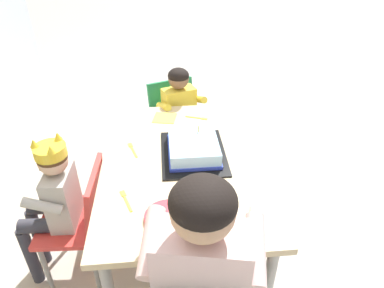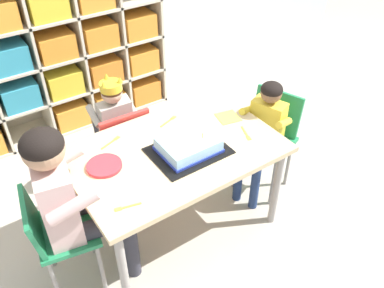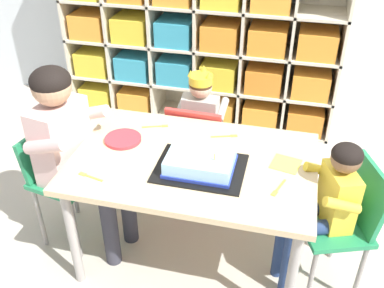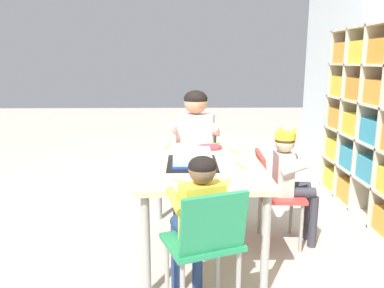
{
  "view_description": "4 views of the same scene",
  "coord_description": "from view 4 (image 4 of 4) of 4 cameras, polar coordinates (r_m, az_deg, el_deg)",
  "views": [
    {
      "loc": [
        -1.38,
        0.07,
        1.62
      ],
      "look_at": [
        -0.03,
        -0.05,
        0.74
      ],
      "focal_mm": 32.38,
      "sensor_mm": 36.0,
      "label": 1
    },
    {
      "loc": [
        -0.93,
        -1.53,
        2.08
      ],
      "look_at": [
        0.05,
        -0.1,
        0.7
      ],
      "focal_mm": 38.71,
      "sensor_mm": 36.0,
      "label": 2
    },
    {
      "loc": [
        0.41,
        -1.69,
        1.86
      ],
      "look_at": [
        0.0,
        -0.03,
        0.74
      ],
      "focal_mm": 41.39,
      "sensor_mm": 36.0,
      "label": 3
    },
    {
      "loc": [
        2.41,
        -0.11,
        1.28
      ],
      "look_at": [
        -0.02,
        -0.06,
        0.74
      ],
      "focal_mm": 35.44,
      "sensor_mm": 36.0,
      "label": 4
    }
  ],
  "objects": [
    {
      "name": "paper_plate_stack",
      "position": [
        2.88,
        2.68,
        -0.47
      ],
      "size": [
        0.19,
        0.19,
        0.02
      ],
      "primitive_type": "cylinder",
      "color": "#DB333D",
      "rests_on": "activity_table"
    },
    {
      "name": "ground",
      "position": [
        2.73,
        1.41,
        -15.51
      ],
      "size": [
        16.0,
        16.0,
        0.0
      ],
      "primitive_type": "plane",
      "color": "#BCB2A3"
    },
    {
      "name": "fork_beside_plate_stack",
      "position": [
        2.77,
        6.43,
        -1.18
      ],
      "size": [
        0.14,
        0.06,
        0.0
      ],
      "rotation": [
        0.0,
        0.0,
        3.49
      ],
      "color": "yellow",
      "rests_on": "activity_table"
    },
    {
      "name": "guest_at_table_side",
      "position": [
        1.92,
        0.92,
        -10.2
      ],
      "size": [
        0.34,
        0.34,
        0.84
      ],
      "rotation": [
        0.0,
        0.0,
        -1.22
      ],
      "color": "yellow",
      "rests_on": "ground"
    },
    {
      "name": "birthday_cake_on_tray",
      "position": [
        2.44,
        0.02,
        -2.2
      ],
      "size": [
        0.41,
        0.32,
        0.12
      ],
      "color": "black",
      "rests_on": "activity_table"
    },
    {
      "name": "fork_by_napkin",
      "position": [
        2.91,
        -3.71,
        -0.47
      ],
      "size": [
        0.13,
        0.04,
        0.0
      ],
      "rotation": [
        0.0,
        0.0,
        6.05
      ],
      "color": "yellow",
      "rests_on": "activity_table"
    },
    {
      "name": "fork_near_child_seat",
      "position": [
        2.1,
        -1.47,
        -5.62
      ],
      "size": [
        0.06,
        0.13,
        0.0
      ],
      "rotation": [
        0.0,
        0.0,
        1.23
      ],
      "color": "yellow",
      "rests_on": "activity_table"
    },
    {
      "name": "classroom_chair_blue",
      "position": [
        2.73,
        12.12,
        -6.74
      ],
      "size": [
        0.37,
        0.33,
        0.66
      ],
      "rotation": [
        0.0,
        0.0,
        3.1
      ],
      "color": "red",
      "rests_on": "ground"
    },
    {
      "name": "classroom_chair_adult_side",
      "position": [
        3.25,
        0.66,
        -2.77
      ],
      "size": [
        0.37,
        0.4,
        0.67
      ],
      "rotation": [
        0.0,
        0.0,
        1.39
      ],
      "color": "#238451",
      "rests_on": "ground"
    },
    {
      "name": "adult_helper_seated",
      "position": [
        3.1,
        0.36,
        0.65
      ],
      "size": [
        0.46,
        0.44,
        1.04
      ],
      "rotation": [
        0.0,
        0.0,
        1.39
      ],
      "color": "beige",
      "rests_on": "ground"
    },
    {
      "name": "fork_at_table_front_edge",
      "position": [
        2.41,
        7.41,
        -3.31
      ],
      "size": [
        0.14,
        0.06,
        0.0
      ],
      "rotation": [
        0.0,
        0.0,
        3.47
      ],
      "color": "yellow",
      "rests_on": "activity_table"
    },
    {
      "name": "classroom_chair_guest_side",
      "position": [
        1.88,
        2.16,
        -14.41
      ],
      "size": [
        0.42,
        0.43,
        0.7
      ],
      "rotation": [
        0.0,
        0.0,
        -1.22
      ],
      "color": "#238451",
      "rests_on": "ground"
    },
    {
      "name": "child_with_crown",
      "position": [
        2.71,
        14.51,
        -4.08
      ],
      "size": [
        0.3,
        0.31,
        0.84
      ],
      "rotation": [
        0.0,
        0.0,
        3.1
      ],
      "color": "#B2ADA3",
      "rests_on": "ground"
    },
    {
      "name": "paper_napkin_square",
      "position": [
        2.09,
        3.97,
        -5.75
      ],
      "size": [
        0.15,
        0.15,
        0.0
      ],
      "primitive_type": "cube",
      "rotation": [
        0.0,
        0.0,
        -0.21
      ],
      "color": "#F4DB4C",
      "rests_on": "activity_table"
    },
    {
      "name": "activity_table",
      "position": [
        2.52,
        1.48,
        -4.12
      ],
      "size": [
        1.17,
        0.77,
        0.63
      ],
      "color": "#D1B789",
      "rests_on": "ground"
    }
  ]
}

